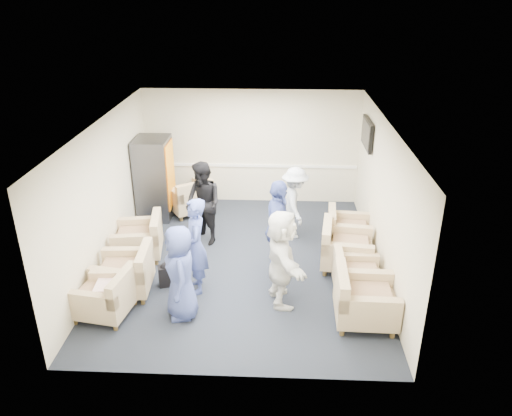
{
  "coord_description": "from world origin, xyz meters",
  "views": [
    {
      "loc": [
        0.62,
        -8.19,
        4.87
      ],
      "look_at": [
        0.23,
        0.2,
        1.06
      ],
      "focal_mm": 35.0,
      "sensor_mm": 36.0,
      "label": 1
    }
  ],
  "objects_px": {
    "person_mid_left": "(195,246)",
    "armchair_corner": "(190,198)",
    "armchair_right_far": "(346,232)",
    "person_front_left": "(180,273)",
    "person_back_right": "(295,203)",
    "vending_machine": "(155,178)",
    "armchair_left_mid": "(128,274)",
    "person_back_left": "(203,204)",
    "armchair_left_near": "(107,297)",
    "person_front_right": "(282,258)",
    "armchair_right_midfar": "(343,249)",
    "armchair_right_midnear": "(355,277)",
    "armchair_left_far": "(141,240)",
    "armchair_right_near": "(361,301)",
    "person_mid_right": "(278,230)"
  },
  "relations": [
    {
      "from": "armchair_right_midnear",
      "to": "vending_machine",
      "type": "xyz_separation_m",
      "value": [
        -4.05,
        2.93,
        0.6
      ]
    },
    {
      "from": "armchair_right_midnear",
      "to": "person_mid_right",
      "type": "height_order",
      "value": "person_mid_right"
    },
    {
      "from": "vending_machine",
      "to": "person_mid_right",
      "type": "distance_m",
      "value": 3.64
    },
    {
      "from": "armchair_right_far",
      "to": "person_front_left",
      "type": "xyz_separation_m",
      "value": [
        -2.85,
        -2.39,
        0.45
      ]
    },
    {
      "from": "armchair_left_mid",
      "to": "vending_machine",
      "type": "bearing_deg",
      "value": -179.87
    },
    {
      "from": "person_back_left",
      "to": "person_back_right",
      "type": "xyz_separation_m",
      "value": [
        1.83,
        0.33,
        -0.09
      ]
    },
    {
      "from": "armchair_left_mid",
      "to": "person_front_right",
      "type": "bearing_deg",
      "value": 82.71
    },
    {
      "from": "armchair_right_midnear",
      "to": "armchair_right_midfar",
      "type": "xyz_separation_m",
      "value": [
        -0.09,
        0.87,
        0.05
      ]
    },
    {
      "from": "armchair_corner",
      "to": "vending_machine",
      "type": "distance_m",
      "value": 0.93
    },
    {
      "from": "person_front_left",
      "to": "person_back_left",
      "type": "xyz_separation_m",
      "value": [
        0.0,
        2.49,
        0.07
      ]
    },
    {
      "from": "vending_machine",
      "to": "person_back_right",
      "type": "height_order",
      "value": "vending_machine"
    },
    {
      "from": "armchair_left_mid",
      "to": "armchair_corner",
      "type": "bearing_deg",
      "value": 167.45
    },
    {
      "from": "armchair_left_far",
      "to": "vending_machine",
      "type": "height_order",
      "value": "vending_machine"
    },
    {
      "from": "person_front_right",
      "to": "person_back_right",
      "type": "bearing_deg",
      "value": -18.1
    },
    {
      "from": "vending_machine",
      "to": "person_mid_right",
      "type": "relative_size",
      "value": 1.0
    },
    {
      "from": "armchair_left_near",
      "to": "armchair_right_midfar",
      "type": "relative_size",
      "value": 0.94
    },
    {
      "from": "armchair_right_far",
      "to": "person_back_right",
      "type": "distance_m",
      "value": 1.18
    },
    {
      "from": "armchair_right_near",
      "to": "person_mid_left",
      "type": "xyz_separation_m",
      "value": [
        -2.69,
        0.76,
        0.48
      ]
    },
    {
      "from": "armchair_left_near",
      "to": "armchair_left_far",
      "type": "bearing_deg",
      "value": -172.08
    },
    {
      "from": "armchair_right_far",
      "to": "person_back_right",
      "type": "height_order",
      "value": "person_back_right"
    },
    {
      "from": "armchair_right_midnear",
      "to": "person_mid_left",
      "type": "bearing_deg",
      "value": 90.36
    },
    {
      "from": "armchair_left_far",
      "to": "person_mid_right",
      "type": "height_order",
      "value": "person_mid_right"
    },
    {
      "from": "person_front_left",
      "to": "armchair_right_midfar",
      "type": "bearing_deg",
      "value": 105.85
    },
    {
      "from": "armchair_right_near",
      "to": "person_front_right",
      "type": "distance_m",
      "value": 1.41
    },
    {
      "from": "armchair_left_far",
      "to": "armchair_right_midnear",
      "type": "height_order",
      "value": "armchair_left_far"
    },
    {
      "from": "armchair_right_midnear",
      "to": "person_front_right",
      "type": "bearing_deg",
      "value": 103.9
    },
    {
      "from": "armchair_right_midnear",
      "to": "armchair_right_midfar",
      "type": "bearing_deg",
      "value": 6.28
    },
    {
      "from": "armchair_left_far",
      "to": "person_front_left",
      "type": "xyz_separation_m",
      "value": [
        1.13,
        -1.84,
        0.43
      ]
    },
    {
      "from": "armchair_left_mid",
      "to": "person_back_left",
      "type": "relative_size",
      "value": 0.55
    },
    {
      "from": "armchair_left_near",
      "to": "vending_machine",
      "type": "height_order",
      "value": "vending_machine"
    },
    {
      "from": "armchair_right_far",
      "to": "armchair_left_mid",
      "type": "bearing_deg",
      "value": 119.34
    },
    {
      "from": "armchair_right_far",
      "to": "armchair_left_near",
      "type": "bearing_deg",
      "value": 125.78
    },
    {
      "from": "armchair_left_far",
      "to": "armchair_corner",
      "type": "bearing_deg",
      "value": 155.02
    },
    {
      "from": "person_back_right",
      "to": "person_front_right",
      "type": "relative_size",
      "value": 0.91
    },
    {
      "from": "person_mid_left",
      "to": "person_back_left",
      "type": "height_order",
      "value": "person_back_left"
    },
    {
      "from": "person_mid_left",
      "to": "armchair_corner",
      "type": "bearing_deg",
      "value": 179.9
    },
    {
      "from": "armchair_left_mid",
      "to": "armchair_right_midfar",
      "type": "xyz_separation_m",
      "value": [
        3.76,
        1.01,
        0.02
      ]
    },
    {
      "from": "person_back_left",
      "to": "person_mid_right",
      "type": "bearing_deg",
      "value": 6.3
    },
    {
      "from": "armchair_left_far",
      "to": "person_front_right",
      "type": "distance_m",
      "value": 3.07
    },
    {
      "from": "armchair_corner",
      "to": "person_front_left",
      "type": "distance_m",
      "value": 3.94
    },
    {
      "from": "person_front_right",
      "to": "person_front_left",
      "type": "bearing_deg",
      "value": 94.18
    },
    {
      "from": "armchair_right_midnear",
      "to": "vending_machine",
      "type": "height_order",
      "value": "vending_machine"
    },
    {
      "from": "person_front_left",
      "to": "armchair_corner",
      "type": "bearing_deg",
      "value": 172.85
    },
    {
      "from": "person_front_left",
      "to": "person_front_right",
      "type": "distance_m",
      "value": 1.62
    },
    {
      "from": "person_back_left",
      "to": "armchair_left_far",
      "type": "bearing_deg",
      "value": -104.86
    },
    {
      "from": "armchair_right_midnear",
      "to": "person_mid_left",
      "type": "relative_size",
      "value": 0.47
    },
    {
      "from": "person_mid_left",
      "to": "person_back_right",
      "type": "xyz_separation_m",
      "value": [
        1.71,
        2.08,
        -0.09
      ]
    },
    {
      "from": "armchair_left_near",
      "to": "armchair_left_mid",
      "type": "bearing_deg",
      "value": 176.74
    },
    {
      "from": "armchair_left_mid",
      "to": "armchair_right_midnear",
      "type": "xyz_separation_m",
      "value": [
        3.85,
        0.14,
        -0.04
      ]
    },
    {
      "from": "armchair_left_mid",
      "to": "person_mid_right",
      "type": "distance_m",
      "value": 2.68
    }
  ]
}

